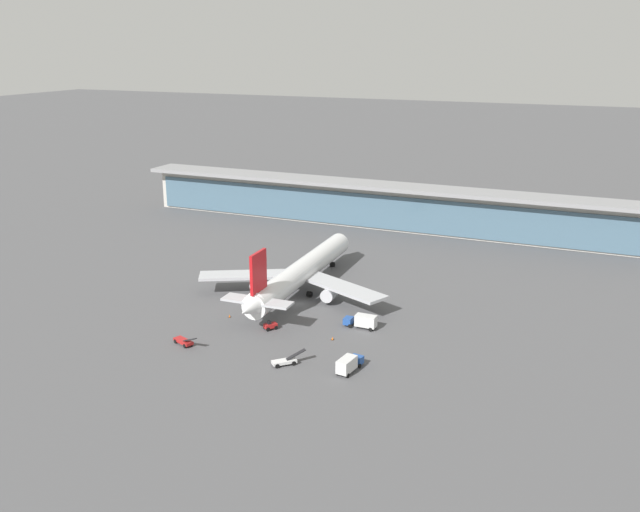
# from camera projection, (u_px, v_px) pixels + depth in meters

# --- Properties ---
(ground_plane) EXTENTS (1200.00, 1200.00, 0.00)m
(ground_plane) POSITION_uv_depth(u_px,v_px,m) (296.00, 304.00, 167.48)
(ground_plane) COLOR #515154
(airliner_on_stand) EXTENTS (49.56, 64.39, 17.16)m
(airliner_on_stand) POSITION_uv_depth(u_px,v_px,m) (300.00, 273.00, 172.93)
(airliner_on_stand) COLOR white
(airliner_on_stand) RESTS_ON ground
(service_truck_near_nose_white) EXTENTS (5.79, 5.75, 2.70)m
(service_truck_near_nose_white) POSITION_uv_depth(u_px,v_px,m) (285.00, 361.00, 135.50)
(service_truck_near_nose_white) COLOR silver
(service_truck_near_nose_white) RESTS_ON ground
(service_truck_under_wing_blue) EXTENTS (2.90, 1.77, 2.05)m
(service_truck_under_wing_blue) POSITION_uv_depth(u_px,v_px,m) (279.00, 278.00, 183.03)
(service_truck_under_wing_blue) COLOR #234C9E
(service_truck_under_wing_blue) RESTS_ON ground
(service_truck_mid_apron_blue) EXTENTS (7.32, 2.45, 3.10)m
(service_truck_mid_apron_blue) POSITION_uv_depth(u_px,v_px,m) (362.00, 321.00, 152.70)
(service_truck_mid_apron_blue) COLOR #234C9E
(service_truck_mid_apron_blue) RESTS_ON ground
(service_truck_by_tail_blue) EXTENTS (3.26, 7.54, 3.10)m
(service_truck_by_tail_blue) POSITION_uv_depth(u_px,v_px,m) (349.00, 364.00, 132.42)
(service_truck_by_tail_blue) COLOR #234C9E
(service_truck_by_tail_blue) RESTS_ON ground
(service_truck_on_taxiway_red) EXTENTS (3.07, 3.31, 2.05)m
(service_truck_on_taxiway_red) POSITION_uv_depth(u_px,v_px,m) (270.00, 326.00, 152.21)
(service_truck_on_taxiway_red) COLOR #B21E1E
(service_truck_on_taxiway_red) RESTS_ON ground
(service_truck_at_far_stand_red) EXTENTS (6.82, 3.75, 2.70)m
(service_truck_at_far_stand_red) POSITION_uv_depth(u_px,v_px,m) (184.00, 341.00, 144.52)
(service_truck_at_far_stand_red) COLOR #B21E1E
(service_truck_at_far_stand_red) RESTS_ON ground
(terminal_building) EXTENTS (183.60, 12.80, 15.20)m
(terminal_building) POSITION_uv_depth(u_px,v_px,m) (394.00, 206.00, 232.43)
(terminal_building) COLOR beige
(terminal_building) RESTS_ON ground
(safety_cone_alpha) EXTENTS (0.62, 0.62, 0.70)m
(safety_cone_alpha) POSITION_uv_depth(u_px,v_px,m) (332.00, 338.00, 147.07)
(safety_cone_alpha) COLOR orange
(safety_cone_alpha) RESTS_ON ground
(safety_cone_bravo) EXTENTS (0.62, 0.62, 0.70)m
(safety_cone_bravo) POSITION_uv_depth(u_px,v_px,m) (230.00, 316.00, 159.09)
(safety_cone_bravo) COLOR orange
(safety_cone_bravo) RESTS_ON ground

